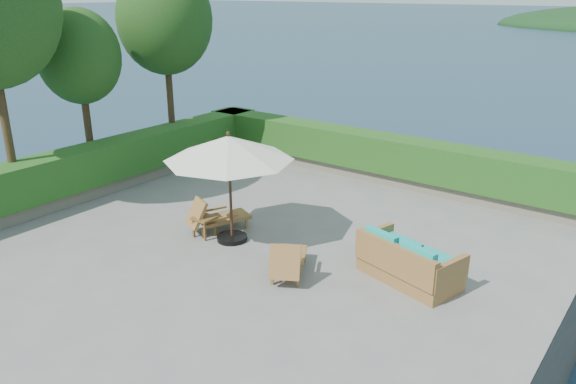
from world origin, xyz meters
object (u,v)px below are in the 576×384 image
Objects in this scene: lounge_right at (288,260)px; wicker_loveseat at (407,264)px; side_table at (204,220)px; patio_umbrella at (229,149)px; lounge_left at (215,216)px.

lounge_right is 0.72× the size of wicker_loveseat.
side_table is 0.22× the size of wicker_loveseat.
lounge_right is 2.28m from wicker_loveseat.
patio_umbrella reaches higher than wicker_loveseat.
patio_umbrella is 1.94× the size of lounge_left.
patio_umbrella is at bearing 8.47° from lounge_left.
lounge_left reaches higher than lounge_right.
lounge_right is at bearing 7.29° from lounge_left.
side_table is at bearing -161.33° from patio_umbrella.
lounge_right is at bearing -16.00° from patio_umbrella.
patio_umbrella is 1.88m from lounge_left.
lounge_right is at bearing -7.69° from side_table.
side_table is 4.62m from wicker_loveseat.
patio_umbrella is 1.98× the size of lounge_right.
patio_umbrella is at bearing 18.67° from side_table.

